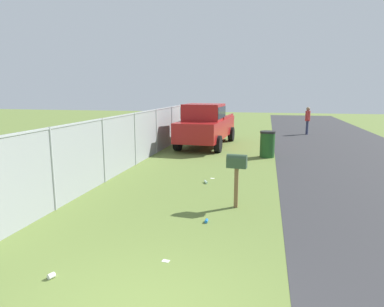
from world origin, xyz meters
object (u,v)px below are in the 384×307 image
at_px(pickup_truck, 206,124).
at_px(pedestrian, 308,119).
at_px(trash_bin, 267,144).
at_px(mailbox, 237,165).

distance_m(pickup_truck, pedestrian, 7.91).
xyz_separation_m(pickup_truck, trash_bin, (-2.30, -2.98, -0.56)).
distance_m(pickup_truck, trash_bin, 3.80).
relative_size(mailbox, trash_bin, 1.18).
height_order(trash_bin, pedestrian, pedestrian).
relative_size(pickup_truck, trash_bin, 5.14).
height_order(mailbox, pedestrian, pedestrian).
bearing_deg(trash_bin, pedestrian, -16.69).
xyz_separation_m(mailbox, pedestrian, (14.53, -3.13, -0.02)).
height_order(mailbox, pickup_truck, pickup_truck).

